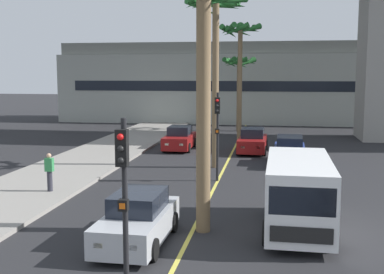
% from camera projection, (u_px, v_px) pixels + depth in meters
% --- Properties ---
extents(lane_stripe_center, '(0.14, 56.00, 0.01)m').
position_uv_depth(lane_stripe_center, '(223.00, 171.00, 25.65)').
color(lane_stripe_center, '#DBCC4C').
rests_on(lane_stripe_center, ground).
extents(pier_building_backdrop, '(38.88, 8.04, 8.13)m').
position_uv_depth(pier_building_backdrop, '(248.00, 83.00, 51.35)').
color(pier_building_backdrop, '#ADB2A8').
rests_on(pier_building_backdrop, ground).
extents(car_queue_front, '(1.94, 4.15, 1.56)m').
position_uv_depth(car_queue_front, '(289.00, 151.00, 27.58)').
color(car_queue_front, navy).
rests_on(car_queue_front, ground).
extents(car_queue_second, '(1.91, 4.14, 1.56)m').
position_uv_depth(car_queue_second, '(253.00, 141.00, 31.63)').
color(car_queue_second, maroon).
rests_on(car_queue_second, ground).
extents(car_queue_third, '(1.89, 4.13, 1.56)m').
position_uv_depth(car_queue_third, '(138.00, 220.00, 14.74)').
color(car_queue_third, '#B7BABF').
rests_on(car_queue_third, ground).
extents(car_queue_fourth, '(1.88, 4.12, 1.56)m').
position_uv_depth(car_queue_fourth, '(180.00, 139.00, 32.83)').
color(car_queue_fourth, maroon).
rests_on(car_queue_fourth, ground).
extents(delivery_van, '(2.22, 5.28, 2.36)m').
position_uv_depth(delivery_van, '(298.00, 192.00, 15.80)').
color(delivery_van, white).
rests_on(delivery_van, ground).
extents(traffic_light_median_near, '(0.24, 0.37, 4.20)m').
position_uv_depth(traffic_light_median_near, '(124.00, 190.00, 10.14)').
color(traffic_light_median_near, black).
rests_on(traffic_light_median_near, ground).
extents(traffic_light_median_far, '(0.24, 0.37, 4.20)m').
position_uv_depth(traffic_light_median_far, '(217.00, 124.00, 22.93)').
color(traffic_light_median_far, black).
rests_on(traffic_light_median_far, ground).
extents(palm_tree_near_median, '(3.30, 3.34, 8.77)m').
position_uv_depth(palm_tree_near_median, '(203.00, 13.00, 15.03)').
color(palm_tree_near_median, brown).
rests_on(palm_tree_near_median, ground).
extents(palm_tree_mid_median, '(3.22, 3.23, 8.81)m').
position_uv_depth(palm_tree_mid_median, '(240.00, 44.00, 36.29)').
color(palm_tree_mid_median, brown).
rests_on(palm_tree_mid_median, ground).
extents(palm_tree_far_median, '(3.48, 3.47, 9.23)m').
position_uv_depth(palm_tree_far_median, '(216.00, 23.00, 25.67)').
color(palm_tree_far_median, brown).
rests_on(palm_tree_far_median, ground).
extents(palm_tree_farthest_median, '(3.12, 3.14, 6.57)m').
position_uv_depth(palm_tree_farthest_median, '(239.00, 73.00, 42.63)').
color(palm_tree_farthest_median, brown).
rests_on(palm_tree_farthest_median, ground).
extents(pedestrian_far_along, '(0.34, 0.22, 1.62)m').
position_uv_depth(pedestrian_far_along, '(49.00, 171.00, 20.61)').
color(pedestrian_far_along, '#2D2D38').
rests_on(pedestrian_far_along, sidewalk_left).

